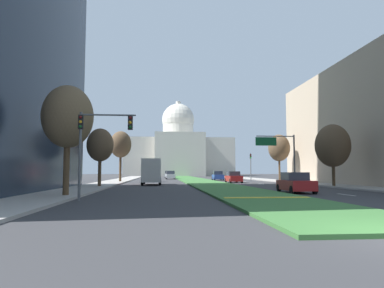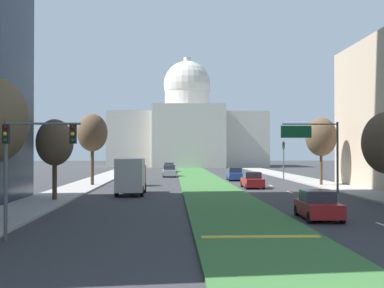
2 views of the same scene
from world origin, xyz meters
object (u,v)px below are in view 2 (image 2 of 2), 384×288
(street_tree_left_far, at_px, (92,133))
(box_truck_delivery, at_px, (131,176))
(street_tree_left_mid, at_px, (55,143))
(sedan_very_far, at_px, (169,168))
(sedan_midblock, at_px, (252,181))
(traffic_light_near_left, at_px, (26,153))
(sedan_far_horizon, at_px, (169,171))
(sedan_lead_stopped, at_px, (318,206))
(capitol_building, at_px, (187,131))
(traffic_light_far_right, at_px, (284,155))
(street_tree_right_far, at_px, (321,137))
(sedan_distant, at_px, (235,174))
(overhead_guide_sign, at_px, (316,142))

(street_tree_left_far, bearing_deg, box_truck_delivery, -65.10)
(street_tree_left_mid, bearing_deg, sedan_very_far, 80.77)
(sedan_very_far, bearing_deg, sedan_midblock, -77.24)
(traffic_light_near_left, bearing_deg, street_tree_left_far, 94.05)
(traffic_light_near_left, relative_size, sedan_midblock, 1.22)
(street_tree_left_mid, relative_size, sedan_far_horizon, 1.46)
(street_tree_left_mid, xyz_separation_m, sedan_midblock, (17.29, 13.16, -3.69))
(traffic_light_near_left, relative_size, street_tree_left_far, 0.66)
(sedan_lead_stopped, bearing_deg, capitol_building, 92.58)
(traffic_light_far_right, height_order, street_tree_right_far, street_tree_right_far)
(street_tree_left_mid, relative_size, sedan_distant, 1.50)
(traffic_light_far_right, bearing_deg, sedan_lead_stopped, -99.71)
(capitol_building, relative_size, street_tree_right_far, 4.98)
(overhead_guide_sign, relative_size, street_tree_left_far, 0.82)
(traffic_light_near_left, xyz_separation_m, sedan_far_horizon, (5.93, 53.02, -2.97))
(sedan_midblock, height_order, box_truck_delivery, box_truck_delivery)
(overhead_guide_sign, bearing_deg, capitol_building, 96.52)
(capitol_building, distance_m, box_truck_delivery, 82.39)
(street_tree_left_far, distance_m, sedan_distant, 20.26)
(sedan_lead_stopped, relative_size, sedan_midblock, 0.98)
(traffic_light_far_right, bearing_deg, street_tree_left_far, -154.99)
(traffic_light_near_left, relative_size, sedan_distant, 1.24)
(sedan_far_horizon, xyz_separation_m, box_truck_delivery, (-3.20, -30.33, 0.85))
(traffic_light_near_left, relative_size, sedan_lead_stopped, 1.24)
(capitol_building, xyz_separation_m, traffic_light_near_left, (-10.17, -104.44, -4.92))
(sedan_lead_stopped, xyz_separation_m, box_truck_delivery, (-11.86, 16.49, 0.91))
(capitol_building, distance_m, traffic_light_near_left, 105.05)
(sedan_midblock, distance_m, box_truck_delivery, 14.09)
(street_tree_left_mid, distance_m, sedan_far_horizon, 37.24)
(traffic_light_far_right, relative_size, sedan_very_far, 1.10)
(sedan_distant, xyz_separation_m, sedan_very_far, (-8.71, 25.45, 0.02))
(street_tree_left_mid, height_order, sedan_far_horizon, street_tree_left_mid)
(capitol_building, distance_m, sedan_far_horizon, 52.20)
(capitol_building, relative_size, sedan_far_horizon, 8.78)
(street_tree_right_far, bearing_deg, street_tree_left_far, 178.75)
(street_tree_left_mid, distance_m, sedan_midblock, 22.04)
(street_tree_left_far, height_order, sedan_midblock, street_tree_left_far)
(street_tree_left_far, bearing_deg, sedan_far_horizon, 66.68)
(traffic_light_far_right, distance_m, sedan_lead_stopped, 39.16)
(overhead_guide_sign, bearing_deg, street_tree_right_far, 71.19)
(street_tree_right_far, bearing_deg, sedan_far_horizon, 130.36)
(overhead_guide_sign, bearing_deg, sedan_midblock, 125.10)
(box_truck_delivery, bearing_deg, sedan_lead_stopped, -54.27)
(overhead_guide_sign, distance_m, street_tree_left_mid, 22.97)
(capitol_building, height_order, traffic_light_near_left, capitol_building)
(street_tree_left_far, xyz_separation_m, sedan_far_horizon, (8.32, 19.30, -4.99))
(sedan_lead_stopped, distance_m, sedan_very_far, 63.48)
(traffic_light_near_left, xyz_separation_m, traffic_light_far_right, (21.18, 44.72, -0.48))
(traffic_light_far_right, distance_m, street_tree_left_far, 26.13)
(capitol_building, xyz_separation_m, street_tree_left_mid, (-12.80, -87.49, -4.24))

